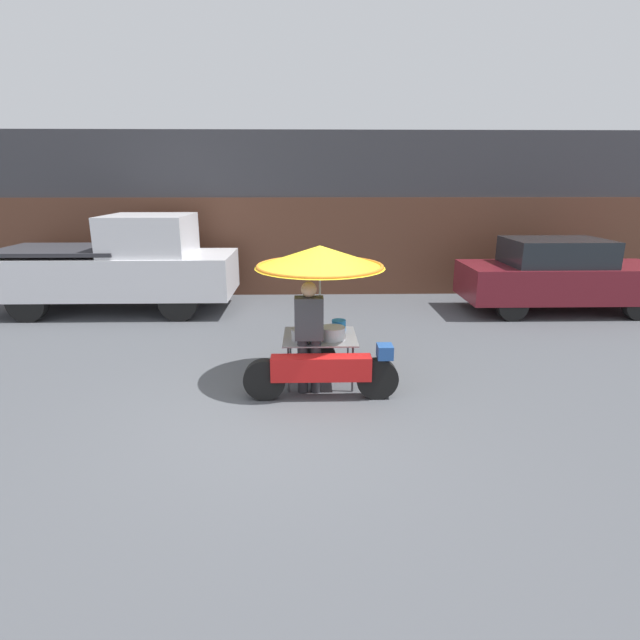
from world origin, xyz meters
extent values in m
plane|color=#4C4F54|center=(0.00, 0.00, 0.00)|extent=(36.00, 36.00, 0.00)
cube|color=#38383D|center=(0.00, 7.80, 1.98)|extent=(28.00, 2.00, 3.95)
cube|color=#563323|center=(0.00, 6.77, 1.20)|extent=(23.80, 0.06, 2.40)
cylinder|color=black|center=(1.29, 0.49, 0.28)|extent=(0.56, 0.14, 0.56)
cylinder|color=black|center=(-0.21, 0.49, 0.28)|extent=(0.56, 0.14, 0.56)
cube|color=red|center=(0.54, 0.49, 0.44)|extent=(1.32, 0.24, 0.32)
cube|color=#234C93|center=(1.37, 0.49, 0.66)|extent=(0.20, 0.24, 0.18)
cylinder|color=black|center=(0.54, 1.39, 0.25)|extent=(0.50, 0.14, 0.50)
cylinder|color=#515156|center=(0.98, 0.71, 0.33)|extent=(0.03, 0.03, 0.66)
cylinder|color=#515156|center=(0.98, 1.51, 0.33)|extent=(0.03, 0.03, 0.66)
cylinder|color=#515156|center=(0.10, 0.71, 0.33)|extent=(0.03, 0.03, 0.66)
cylinder|color=#515156|center=(0.10, 1.51, 0.33)|extent=(0.03, 0.03, 0.66)
cube|color=gray|center=(0.54, 1.11, 0.67)|extent=(1.03, 0.94, 0.02)
cylinder|color=#B2B2B7|center=(0.54, 1.11, 1.17)|extent=(0.03, 0.03, 0.98)
cone|color=yellow|center=(0.54, 1.11, 1.81)|extent=(1.79, 1.79, 0.30)
torus|color=orange|center=(0.54, 1.11, 1.68)|extent=(1.75, 1.75, 0.05)
cylinder|color=#939399|center=(0.31, 0.94, 0.76)|extent=(0.34, 0.34, 0.16)
cylinder|color=#B7B7BC|center=(0.72, 0.97, 0.77)|extent=(0.34, 0.34, 0.17)
cylinder|color=#1E6BB2|center=(0.82, 1.37, 0.76)|extent=(0.21, 0.21, 0.16)
cylinder|color=#2D2D33|center=(0.30, 0.71, 0.38)|extent=(0.14, 0.14, 0.77)
cylinder|color=#2D2D33|center=(0.48, 0.71, 0.38)|extent=(0.14, 0.14, 0.77)
cube|color=#38383D|center=(0.39, 0.71, 1.05)|extent=(0.38, 0.22, 0.57)
sphere|color=tan|center=(0.39, 0.71, 1.44)|extent=(0.21, 0.21, 0.21)
cylinder|color=black|center=(7.24, 4.21, 0.31)|extent=(0.61, 0.20, 0.61)
cylinder|color=black|center=(7.24, 5.61, 0.31)|extent=(0.61, 0.20, 0.61)
cylinder|color=black|center=(4.59, 4.21, 0.31)|extent=(0.61, 0.20, 0.61)
cylinder|color=black|center=(4.59, 5.61, 0.31)|extent=(0.61, 0.20, 0.61)
cube|color=maroon|center=(5.91, 4.91, 0.68)|extent=(4.28, 1.65, 0.74)
cube|color=#1E2328|center=(5.70, 4.91, 1.32)|extent=(2.05, 1.45, 0.56)
cylinder|color=black|center=(-2.30, 4.39, 0.40)|extent=(0.80, 0.24, 0.80)
cylinder|color=black|center=(-2.30, 5.99, 0.40)|extent=(0.80, 0.24, 0.80)
cylinder|color=black|center=(-5.37, 4.39, 0.40)|extent=(0.80, 0.24, 0.80)
cylinder|color=black|center=(-5.37, 5.99, 0.40)|extent=(0.80, 0.24, 0.80)
cube|color=silver|center=(-3.84, 5.19, 0.84)|extent=(5.13, 1.89, 0.87)
cube|color=silver|center=(-3.02, 5.19, 1.69)|extent=(1.74, 1.74, 0.83)
cube|color=#2D2D33|center=(-4.86, 5.19, 1.37)|extent=(2.67, 1.81, 0.08)
camera|label=1|loc=(0.38, -5.65, 2.83)|focal=28.00mm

